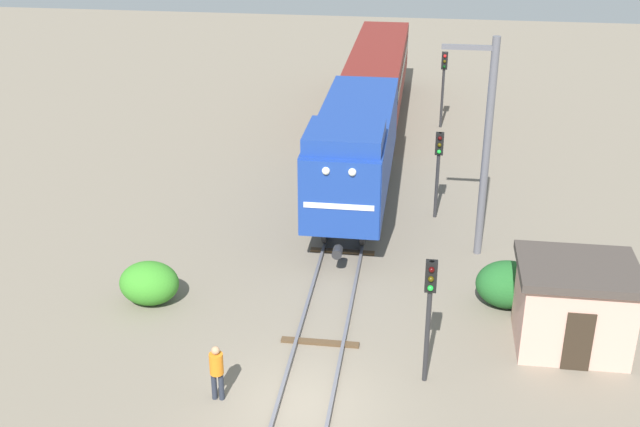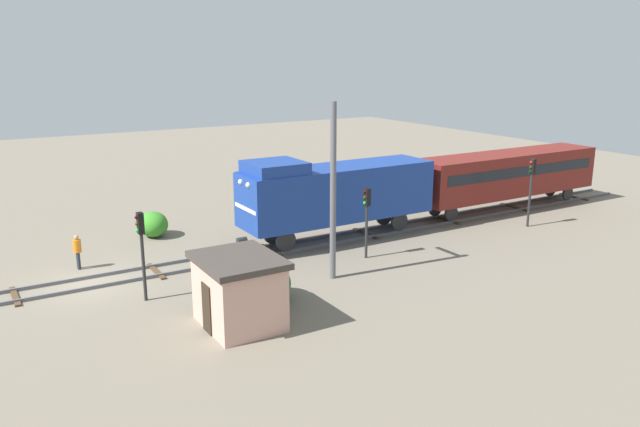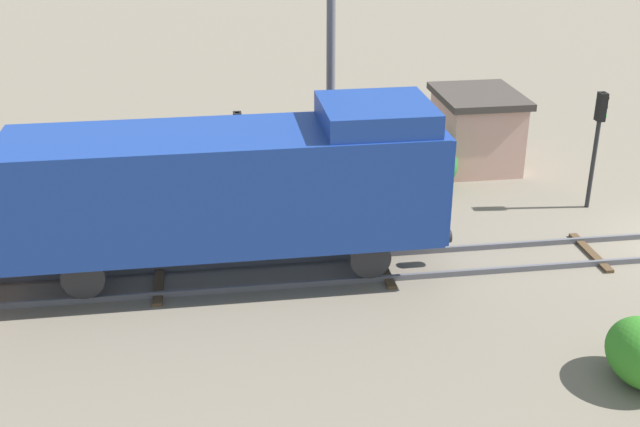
{
  "view_description": "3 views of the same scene",
  "coord_description": "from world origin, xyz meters",
  "px_view_note": "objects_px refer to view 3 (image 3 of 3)",
  "views": [
    {
      "loc": [
        2.84,
        -17.36,
        13.83
      ],
      "look_at": [
        -0.88,
        9.4,
        1.45
      ],
      "focal_mm": 45.0,
      "sensor_mm": 36.0,
      "label": 1
    },
    {
      "loc": [
        28.01,
        -4.75,
        10.15
      ],
      "look_at": [
        1.01,
        11.56,
        1.97
      ],
      "focal_mm": 35.0,
      "sensor_mm": 36.0,
      "label": 2
    },
    {
      "loc": [
        -19.19,
        13.75,
        10.46
      ],
      "look_at": [
        0.42,
        10.85,
        1.6
      ],
      "focal_mm": 45.0,
      "sensor_mm": 36.0,
      "label": 3
    }
  ],
  "objects_px": {
    "locomotive": "(234,183)",
    "traffic_signal_mid": "(239,148)",
    "traffic_signal_near": "(598,128)",
    "catenary_mast": "(331,73)",
    "relay_hut": "(476,129)"
  },
  "relations": [
    {
      "from": "locomotive",
      "to": "traffic_signal_mid",
      "type": "xyz_separation_m",
      "value": [
        3.4,
        -0.29,
        -0.23
      ]
    },
    {
      "from": "traffic_signal_near",
      "to": "catenary_mast",
      "type": "distance_m",
      "value": 8.53
    },
    {
      "from": "traffic_signal_mid",
      "to": "locomotive",
      "type": "bearing_deg",
      "value": 175.06
    },
    {
      "from": "locomotive",
      "to": "traffic_signal_mid",
      "type": "bearing_deg",
      "value": -4.94
    },
    {
      "from": "catenary_mast",
      "to": "traffic_signal_near",
      "type": "bearing_deg",
      "value": -101.98
    },
    {
      "from": "traffic_signal_mid",
      "to": "catenary_mast",
      "type": "relative_size",
      "value": 0.45
    },
    {
      "from": "traffic_signal_mid",
      "to": "catenary_mast",
      "type": "height_order",
      "value": "catenary_mast"
    },
    {
      "from": "locomotive",
      "to": "catenary_mast",
      "type": "relative_size",
      "value": 1.43
    },
    {
      "from": "catenary_mast",
      "to": "relay_hut",
      "type": "xyz_separation_m",
      "value": [
        2.56,
        -5.78,
        -2.91
      ]
    },
    {
      "from": "traffic_signal_near",
      "to": "catenary_mast",
      "type": "height_order",
      "value": "catenary_mast"
    },
    {
      "from": "locomotive",
      "to": "catenary_mast",
      "type": "distance_m",
      "value": 6.13
    },
    {
      "from": "traffic_signal_near",
      "to": "traffic_signal_mid",
      "type": "bearing_deg",
      "value": 88.98
    },
    {
      "from": "traffic_signal_near",
      "to": "relay_hut",
      "type": "bearing_deg",
      "value": 29.3
    },
    {
      "from": "traffic_signal_near",
      "to": "relay_hut",
      "type": "relative_size",
      "value": 1.09
    },
    {
      "from": "traffic_signal_near",
      "to": "relay_hut",
      "type": "height_order",
      "value": "traffic_signal_near"
    }
  ]
}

